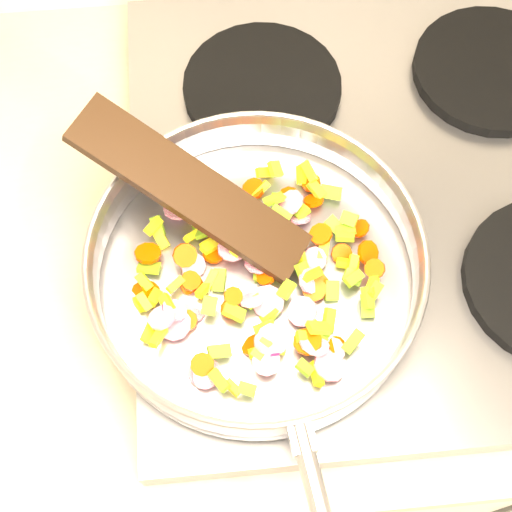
{
  "coord_description": "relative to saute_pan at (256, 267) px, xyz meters",
  "views": [
    {
      "loc": [
        -0.9,
        1.26,
        1.64
      ],
      "look_at": [
        -0.87,
        1.55,
        1.01
      ],
      "focal_mm": 50.0,
      "sensor_mm": 36.0,
      "label": 1
    }
  ],
  "objects": [
    {
      "name": "cooktop",
      "position": [
        0.17,
        0.11,
        -0.07
      ],
      "size": [
        0.6,
        0.6,
        0.04
      ],
      "primitive_type": "cube",
      "color": "#939399",
      "rests_on": "counter_top"
    },
    {
      "name": "grate_fl",
      "position": [
        0.03,
        -0.03,
        -0.04
      ],
      "size": [
        0.19,
        0.19,
        0.02
      ],
      "primitive_type": "cylinder",
      "color": "black",
      "rests_on": "cooktop"
    },
    {
      "name": "grate_bl",
      "position": [
        0.03,
        0.25,
        -0.04
      ],
      "size": [
        0.19,
        0.19,
        0.02
      ],
      "primitive_type": "cylinder",
      "color": "black",
      "rests_on": "cooktop"
    },
    {
      "name": "grate_br",
      "position": [
        0.31,
        0.25,
        -0.04
      ],
      "size": [
        0.19,
        0.19,
        0.02
      ],
      "primitive_type": "cylinder",
      "color": "black",
      "rests_on": "cooktop"
    },
    {
      "name": "saute_pan",
      "position": [
        0.0,
        0.0,
        0.0
      ],
      "size": [
        0.38,
        0.54,
        0.06
      ],
      "rotation": [
        0.0,
        0.0,
        0.13
      ],
      "color": "#9E9EA5",
      "rests_on": "grate_fl"
    },
    {
      "name": "vegetable_heap",
      "position": [
        0.0,
        -0.0,
        -0.01
      ],
      "size": [
        0.26,
        0.26,
        0.04
      ],
      "color": "#77AB1C",
      "rests_on": "saute_pan"
    },
    {
      "name": "wooden_spatula",
      "position": [
        -0.06,
        0.08,
        0.03
      ],
      "size": [
        0.24,
        0.19,
        0.1
      ],
      "primitive_type": "cube",
      "rotation": [
        0.0,
        -0.34,
        2.55
      ],
      "color": "black",
      "rests_on": "saute_pan"
    }
  ]
}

